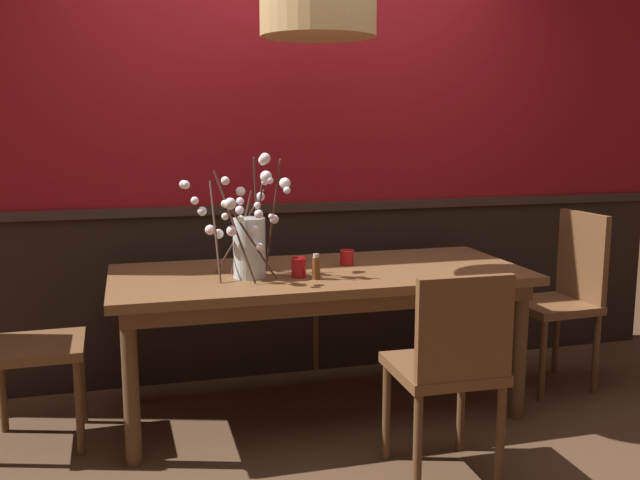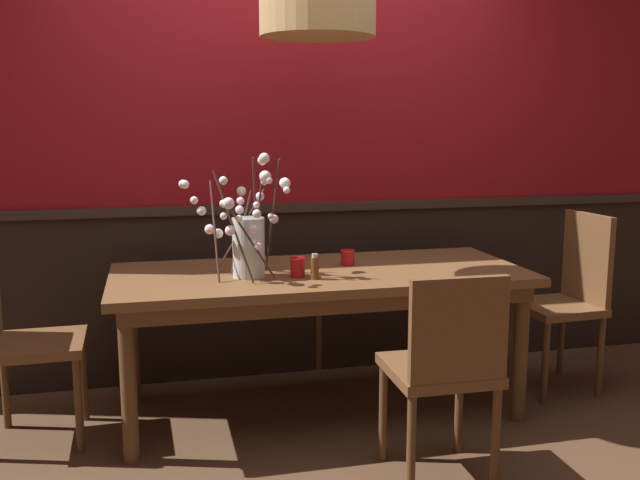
# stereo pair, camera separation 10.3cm
# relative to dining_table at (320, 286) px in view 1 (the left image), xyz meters

# --- Properties ---
(ground_plane) EXTENTS (24.00, 24.00, 0.00)m
(ground_plane) POSITION_rel_dining_table_xyz_m (0.00, 0.00, -0.66)
(ground_plane) COLOR #4C3321
(back_wall) EXTENTS (4.76, 0.14, 2.96)m
(back_wall) POSITION_rel_dining_table_xyz_m (0.00, 0.65, 0.81)
(back_wall) COLOR black
(back_wall) RESTS_ON ground
(dining_table) EXTENTS (2.05, 0.87, 0.74)m
(dining_table) POSITION_rel_dining_table_xyz_m (0.00, 0.00, 0.00)
(dining_table) COLOR brown
(dining_table) RESTS_ON ground
(chair_head_west_end) EXTENTS (0.43, 0.43, 0.90)m
(chair_head_west_end) POSITION_rel_dining_table_xyz_m (-1.42, -0.02, -0.15)
(chair_head_west_end) COLOR brown
(chair_head_west_end) RESTS_ON ground
(chair_near_side_right) EXTENTS (0.42, 0.43, 0.89)m
(chair_near_side_right) POSITION_rel_dining_table_xyz_m (0.32, -0.84, -0.15)
(chair_near_side_right) COLOR brown
(chair_near_side_right) RESTS_ON ground
(chair_far_side_right) EXTENTS (0.42, 0.43, 0.94)m
(chair_far_side_right) POSITION_rel_dining_table_xyz_m (0.29, 0.85, -0.14)
(chair_far_side_right) COLOR brown
(chair_far_side_right) RESTS_ON ground
(chair_head_east_end) EXTENTS (0.43, 0.42, 0.98)m
(chair_head_east_end) POSITION_rel_dining_table_xyz_m (1.41, -0.00, -0.11)
(chair_head_east_end) COLOR brown
(chair_head_east_end) RESTS_ON ground
(vase_with_blossoms) EXTENTS (0.54, 0.47, 0.59)m
(vase_with_blossoms) POSITION_rel_dining_table_xyz_m (-0.37, -0.06, 0.26)
(vase_with_blossoms) COLOR silver
(vase_with_blossoms) RESTS_ON dining_table
(candle_holder_nearer_center) EXTENTS (0.08, 0.08, 0.09)m
(candle_holder_nearer_center) POSITION_rel_dining_table_xyz_m (-0.14, -0.12, 0.13)
(candle_holder_nearer_center) COLOR red
(candle_holder_nearer_center) RESTS_ON dining_table
(candle_holder_nearer_edge) EXTENTS (0.08, 0.08, 0.08)m
(candle_holder_nearer_edge) POSITION_rel_dining_table_xyz_m (0.17, 0.10, 0.12)
(candle_holder_nearer_edge) COLOR red
(candle_holder_nearer_edge) RESTS_ON dining_table
(condiment_bottle) EXTENTS (0.04, 0.04, 0.12)m
(condiment_bottle) POSITION_rel_dining_table_xyz_m (-0.07, -0.19, 0.14)
(condiment_bottle) COLOR brown
(condiment_bottle) RESTS_ON dining_table
(pendant_lamp) EXTENTS (0.54, 0.54, 1.10)m
(pendant_lamp) POSITION_rel_dining_table_xyz_m (-0.03, -0.07, 1.34)
(pendant_lamp) COLOR tan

